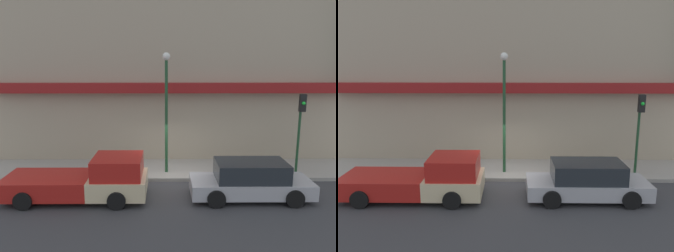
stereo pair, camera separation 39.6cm
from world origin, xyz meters
The scene contains 8 objects.
ground_plane centered at (0.00, 0.00, 0.00)m, with size 80.00×80.00×0.00m, color #38383A.
sidewalk centered at (0.00, 1.49, 0.08)m, with size 36.00×2.98×0.17m.
building centered at (0.01, 4.46, 5.90)m, with size 19.80×3.80×11.83m.
pickup_truck centered at (-3.47, -1.79, 0.77)m, with size 5.59×2.24×1.75m.
parked_car centered at (3.07, -1.79, 0.74)m, with size 4.78×1.98×1.53m.
fire_hydrant centered at (-2.47, 0.81, 0.47)m, with size 0.16×0.16×0.61m.
street_lamp centered at (-0.28, 0.91, 3.68)m, with size 0.36×0.36×5.64m.
traffic_light centered at (5.94, 0.69, 2.76)m, with size 0.28×0.42×3.78m.
Camera 1 is at (-0.32, -14.16, 5.48)m, focal length 35.00 mm.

